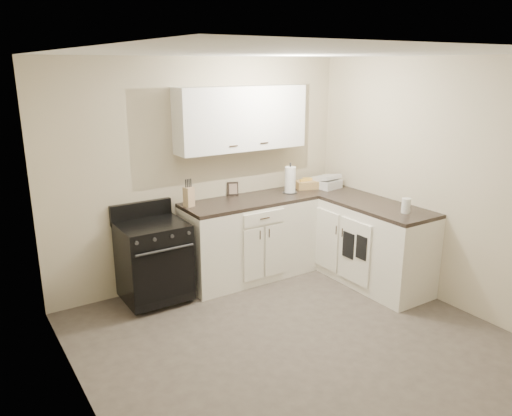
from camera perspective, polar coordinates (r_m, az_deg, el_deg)
floor at (r=4.67m, az=4.79°, el=-15.16°), size 3.60×3.60×0.00m
ceiling at (r=3.99m, az=5.66°, el=17.22°), size 3.60×3.60×0.00m
wall_back at (r=5.64m, az=-6.11°, el=4.07°), size 3.60×0.00×3.60m
wall_right at (r=5.42m, az=20.41°, el=2.66°), size 0.00×3.60×3.60m
wall_left at (r=3.41m, az=-19.53°, el=-4.87°), size 0.00×3.60×3.60m
wall_front at (r=3.04m, az=26.69°, el=-8.30°), size 3.60×0.00×3.60m
base_cabinets_back at (r=5.81m, az=-0.78°, el=-3.69°), size 1.55×0.60×0.90m
base_cabinets_right at (r=5.96m, az=11.41°, el=-3.50°), size 0.60×1.90×0.90m
countertop_back at (r=5.67m, az=-0.80°, el=0.78°), size 1.55×0.60×0.04m
countertop_right at (r=5.82m, az=11.66°, el=0.86°), size 0.60×1.90×0.04m
upper_cabinets at (r=5.62m, az=-1.66°, el=10.21°), size 1.55×0.30×0.70m
stove at (r=5.30m, az=-11.57°, el=-5.93°), size 0.66×0.57×0.80m
knife_block at (r=5.41m, az=-7.68°, el=1.27°), size 0.12×0.11×0.21m
paper_towel at (r=5.94m, az=3.92°, el=3.22°), size 0.15×0.15×0.31m
picture_frame at (r=5.83m, az=-2.67°, el=2.21°), size 0.13×0.09×0.16m
wicker_basket at (r=6.20m, az=5.90°, el=2.69°), size 0.33×0.27×0.10m
countertop_grill at (r=6.25m, az=8.12°, el=2.77°), size 0.32×0.30×0.10m
glass_jar at (r=5.36m, az=16.77°, el=0.26°), size 0.09×0.09×0.15m
oven_mitt_near at (r=5.44m, az=11.98°, el=-4.45°), size 0.02×0.15×0.26m
oven_mitt_far at (r=5.59m, az=10.53°, el=-4.20°), size 0.02×0.17×0.29m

